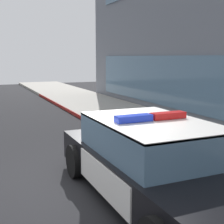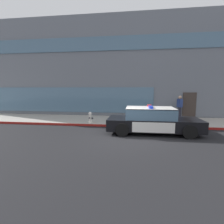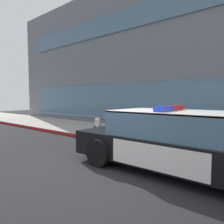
{
  "view_description": "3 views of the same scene",
  "coord_description": "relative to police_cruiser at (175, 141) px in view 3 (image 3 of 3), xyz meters",
  "views": [
    {
      "loc": [
        5.84,
        -1.61,
        2.45
      ],
      "look_at": [
        -1.52,
        1.63,
        1.05
      ],
      "focal_mm": 50.92,
      "sensor_mm": 36.0,
      "label": 1
    },
    {
      "loc": [
        0.41,
        -8.01,
        2.37
      ],
      "look_at": [
        -0.89,
        1.78,
        1.01
      ],
      "focal_mm": 27.0,
      "sensor_mm": 36.0,
      "label": 2
    },
    {
      "loc": [
        3.07,
        -3.3,
        1.67
      ],
      "look_at": [
        -0.66,
        1.36,
        1.25
      ],
      "focal_mm": 31.68,
      "sensor_mm": 36.0,
      "label": 3
    }
  ],
  "objects": [
    {
      "name": "curb_red_paint",
      "position": [
        -1.39,
        1.1,
        -0.6
      ],
      "size": [
        28.8,
        0.04,
        0.14
      ],
      "primitive_type": "cube",
      "color": "maroon",
      "rests_on": "ground"
    },
    {
      "name": "fire_hydrant",
      "position": [
        -3.85,
        1.5,
        -0.18
      ],
      "size": [
        0.34,
        0.39,
        0.73
      ],
      "color": "silver",
      "rests_on": "sidewalk"
    },
    {
      "name": "police_cruiser",
      "position": [
        0.0,
        0.0,
        0.0
      ],
      "size": [
        4.88,
        2.11,
        1.49
      ],
      "rotation": [
        0.0,
        0.0,
        -0.0
      ],
      "color": "black",
      "rests_on": "ground"
    },
    {
      "name": "ground",
      "position": [
        -1.39,
        -1.14,
        -0.68
      ],
      "size": [
        48.0,
        48.0,
        0.0
      ],
      "primitive_type": "plane",
      "color": "black"
    },
    {
      "name": "sidewalk",
      "position": [
        -1.39,
        2.88,
        -0.6
      ],
      "size": [
        48.0,
        3.52,
        0.15
      ],
      "primitive_type": "cube",
      "color": "#A39E93",
      "rests_on": "ground"
    },
    {
      "name": "storefront_building",
      "position": [
        -3.58,
        10.24,
        3.45
      ],
      "size": [
        22.9,
        11.21,
        8.27
      ],
      "color": "slate",
      "rests_on": "ground"
    }
  ]
}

